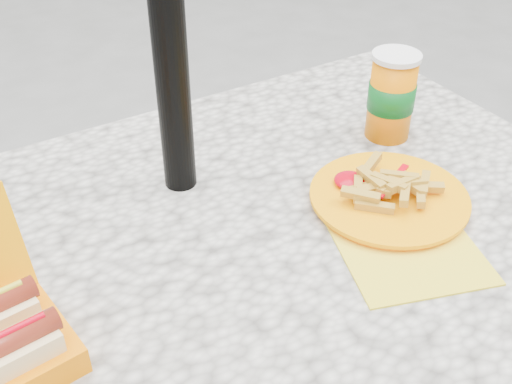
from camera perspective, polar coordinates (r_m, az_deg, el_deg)
picnic_table at (r=0.99m, az=-2.14°, el=-8.91°), size 1.20×0.80×0.75m
fries_plate at (r=0.98m, az=11.78°, el=-0.64°), size 0.29×0.34×0.05m
soda_cup at (r=1.13m, az=11.95°, el=8.37°), size 0.08×0.08×0.15m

